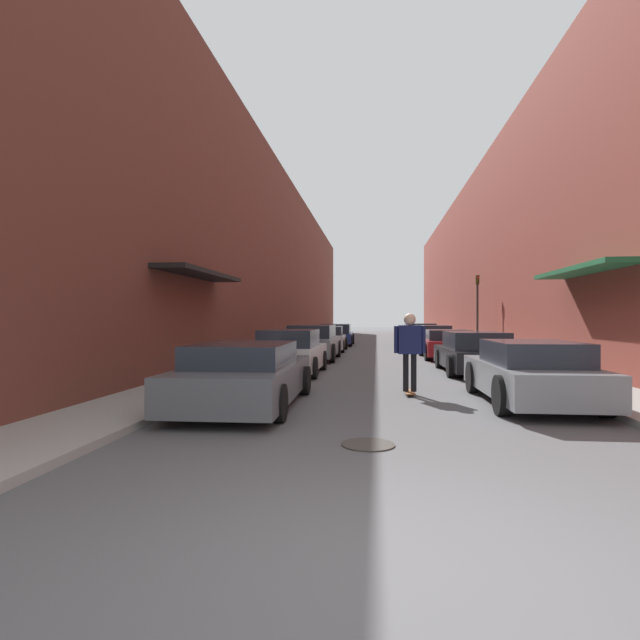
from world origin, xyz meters
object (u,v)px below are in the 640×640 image
parked_car_left_3 (327,339)px  skateboarder (410,345)px  parked_car_right_2 (447,344)px  parked_car_right_5 (417,332)px  traffic_light (477,304)px  parked_car_left_0 (246,375)px  parked_car_left_4 (336,335)px  parked_car_right_0 (530,373)px  parked_car_right_3 (432,338)px  parked_car_left_2 (313,343)px  parked_car_right_1 (474,353)px  manhole_cover (368,444)px  parked_car_right_4 (421,334)px  parked_car_left_1 (290,353)px

parked_car_left_3 → skateboarder: 14.39m
parked_car_right_2 → skateboarder: bearing=-102.3°
parked_car_right_5 → traffic_light: size_ratio=1.12×
parked_car_left_0 → parked_car_right_2: parked_car_left_0 is taller
parked_car_left_4 → traffic_light: (7.36, -5.11, 1.73)m
parked_car_left_0 → parked_car_right_0: parked_car_right_0 is taller
parked_car_right_3 → parked_car_left_2: bearing=-128.3°
parked_car_left_0 → parked_car_left_4: (0.01, 21.00, 0.04)m
parked_car_left_2 → parked_car_right_1: 6.93m
parked_car_left_0 → manhole_cover: size_ratio=6.70×
parked_car_right_4 → manhole_cover: parked_car_right_4 is taller
manhole_cover → traffic_light: (5.02, 18.54, 2.35)m
parked_car_left_1 → parked_car_right_1: 5.56m
parked_car_right_2 → traffic_light: 4.90m
parked_car_left_0 → parked_car_right_4: parked_car_right_4 is taller
parked_car_right_4 → parked_car_left_4: bearing=-161.2°
parked_car_right_2 → traffic_light: bearing=64.0°
parked_car_right_1 → traffic_light: bearing=78.4°
parked_car_right_4 → parked_car_right_2: bearing=-89.5°
parked_car_left_3 → parked_car_left_0: bearing=-90.0°
parked_car_right_1 → parked_car_right_3: (-0.05, 11.11, 0.02)m
manhole_cover → parked_car_left_2: bearing=100.4°
parked_car_right_4 → parked_car_left_3: bearing=-126.9°
parked_car_right_0 → parked_car_right_4: parked_car_right_4 is taller
parked_car_left_3 → skateboarder: (3.18, -14.03, 0.49)m
parked_car_left_3 → parked_car_left_4: bearing=89.9°
parked_car_right_2 → parked_car_right_5: (0.03, 15.78, 0.03)m
parked_car_left_0 → parked_car_left_4: parked_car_left_4 is taller
parked_car_left_0 → parked_car_left_2: 10.55m
parked_car_right_0 → parked_car_right_5: parked_car_right_5 is taller
parked_car_right_1 → parked_car_right_2: parked_car_right_1 is taller
parked_car_left_3 → traffic_light: traffic_light is taller
parked_car_right_0 → parked_car_left_0: bearing=-171.3°
parked_car_left_3 → traffic_light: size_ratio=1.10×
parked_car_left_3 → manhole_cover: (2.35, -18.42, -0.59)m
parked_car_left_3 → parked_car_right_4: (5.27, 7.03, 0.05)m
parked_car_left_2 → parked_car_left_0: bearing=-89.7°
skateboarder → manhole_cover: bearing=-100.6°
traffic_light → parked_car_right_4: bearing=106.9°
traffic_light → skateboarder: bearing=-106.5°
parked_car_left_4 → parked_car_left_2: bearing=-90.4°
parked_car_left_1 → parked_car_right_5: bearing=76.1°
parked_car_right_0 → parked_car_right_2: (-0.05, 10.95, -0.01)m
parked_car_right_3 → skateboarder: size_ratio=2.29×
parked_car_left_0 → parked_car_left_3: 15.76m
parked_car_right_1 → parked_car_right_2: 5.50m
parked_car_left_1 → parked_car_left_2: 5.12m
parked_car_left_2 → skateboarder: skateboarder is taller
parked_car_right_0 → manhole_cover: (-3.06, -3.48, -0.59)m
parked_car_left_1 → parked_car_left_2: bearing=89.6°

